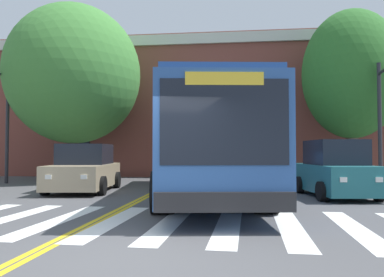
% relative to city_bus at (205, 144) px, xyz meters
% --- Properties ---
extents(ground_plane, '(120.00, 120.00, 0.00)m').
position_rel_city_bus_xyz_m(ground_plane, '(-0.42, -7.49, -1.75)').
color(ground_plane, '#4C4C4F').
extents(crosswalk, '(11.65, 4.43, 0.01)m').
position_rel_city_bus_xyz_m(crosswalk, '(0.26, -5.12, -1.74)').
color(crosswalk, white).
rests_on(crosswalk, ground).
extents(lane_line_yellow_inner, '(0.12, 36.00, 0.01)m').
position_rel_city_bus_xyz_m(lane_line_yellow_inner, '(-2.01, 8.88, -1.74)').
color(lane_line_yellow_inner, gold).
rests_on(lane_line_yellow_inner, ground).
extents(lane_line_yellow_outer, '(0.12, 36.00, 0.01)m').
position_rel_city_bus_xyz_m(lane_line_yellow_outer, '(-1.85, 8.88, -1.74)').
color(lane_line_yellow_outer, gold).
rests_on(lane_line_yellow_outer, ground).
extents(city_bus, '(4.22, 12.52, 3.19)m').
position_rel_city_bus_xyz_m(city_bus, '(0.00, 0.00, 0.00)').
color(city_bus, '#2D5699').
rests_on(city_bus, ground).
extents(car_tan_near_lane, '(2.55, 4.43, 1.78)m').
position_rel_city_bus_xyz_m(car_tan_near_lane, '(-4.64, 0.77, -0.94)').
color(car_tan_near_lane, tan).
rests_on(car_tan_near_lane, ground).
extents(car_teal_far_lane, '(2.29, 3.85, 1.88)m').
position_rel_city_bus_xyz_m(car_teal_far_lane, '(4.32, 0.05, -0.89)').
color(car_teal_far_lane, '#236B70').
rests_on(car_teal_far_lane, ground).
extents(car_grey_behind_bus, '(2.35, 4.02, 1.78)m').
position_rel_city_bus_xyz_m(car_grey_behind_bus, '(1.21, 9.46, -0.93)').
color(car_grey_behind_bus, slate).
rests_on(car_grey_behind_bus, ground).
extents(street_tree_curbside_large, '(6.29, 6.58, 8.36)m').
position_rel_city_bus_xyz_m(street_tree_curbside_large, '(6.64, 5.92, 3.48)').
color(street_tree_curbside_large, brown).
rests_on(street_tree_curbside_large, ground).
extents(street_tree_curbside_small, '(9.03, 9.03, 8.95)m').
position_rel_city_bus_xyz_m(street_tree_curbside_small, '(-7.13, 5.25, 3.67)').
color(street_tree_curbside_small, '#4C3D2D').
rests_on(street_tree_curbside_small, ground).
extents(building_facade, '(33.48, 6.31, 8.43)m').
position_rel_city_bus_xyz_m(building_facade, '(-3.66, 11.58, 2.47)').
color(building_facade, brown).
rests_on(building_facade, ground).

